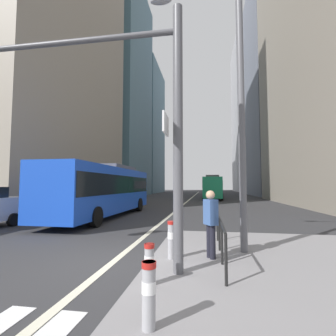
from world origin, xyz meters
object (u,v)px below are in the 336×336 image
object	(u,v)px
traffic_signal_gantry	(83,97)
pedestrian_waiting	(211,220)
street_lamp_post	(240,75)
bollard_right	(149,262)
bollard_left	(149,291)
car_oncoming_mid	(130,194)
city_bus_blue_oncoming	(105,188)
car_receding_near	(216,190)
bollard_back	(171,238)
city_bus_red_receding	(213,186)

from	to	relation	value
traffic_signal_gantry	pedestrian_waiting	size ratio (longest dim) A/B	3.90
street_lamp_post	bollard_right	bearing A→B (deg)	-128.68
street_lamp_post	bollard_right	world-z (taller)	street_lamp_post
traffic_signal_gantry	bollard_right	distance (m)	4.06
bollard_left	pedestrian_waiting	bearing A→B (deg)	75.36
car_oncoming_mid	street_lamp_post	bearing A→B (deg)	-64.40
city_bus_blue_oncoming	car_receding_near	world-z (taller)	city_bus_blue_oncoming
car_oncoming_mid	pedestrian_waiting	size ratio (longest dim) A/B	2.45
pedestrian_waiting	street_lamp_post	bearing A→B (deg)	38.38
bollard_back	pedestrian_waiting	bearing A→B (deg)	11.99
bollard_back	pedestrian_waiting	size ratio (longest dim) A/B	0.55
city_bus_red_receding	traffic_signal_gantry	distance (m)	31.55
city_bus_red_receding	pedestrian_waiting	xyz separation A→B (m)	(-0.75, -30.04, -0.72)
city_bus_red_receding	car_oncoming_mid	size ratio (longest dim) A/B	2.64
car_oncoming_mid	bollard_left	distance (m)	27.43
car_receding_near	bollard_left	bearing A→B (deg)	-92.96
street_lamp_post	car_receding_near	bearing A→B (deg)	89.06
traffic_signal_gantry	street_lamp_post	size ratio (longest dim) A/B	0.85
city_bus_blue_oncoming	street_lamp_post	size ratio (longest dim) A/B	1.44
city_bus_blue_oncoming	pedestrian_waiting	xyz separation A→B (m)	(6.56, -8.39, -0.72)
city_bus_red_receding	street_lamp_post	bearing A→B (deg)	-89.65
bollard_right	bollard_left	bearing A→B (deg)	-76.74
street_lamp_post	bollard_left	distance (m)	6.40
bollard_left	car_receding_near	bearing A→B (deg)	87.04
car_receding_near	bollard_left	size ratio (longest dim) A/B	4.83
city_bus_blue_oncoming	bollard_right	distance (m)	11.68
pedestrian_waiting	bollard_right	bearing A→B (deg)	-121.86
bollard_left	pedestrian_waiting	world-z (taller)	pedestrian_waiting
bollard_left	bollard_right	size ratio (longest dim) A/B	1.13
car_receding_near	bollard_left	world-z (taller)	car_receding_near
bollard_right	pedestrian_waiting	bearing A→B (deg)	58.14
bollard_left	city_bus_blue_oncoming	bearing A→B (deg)	116.03
bollard_right	car_receding_near	bearing A→B (deg)	86.56
city_bus_red_receding	street_lamp_post	world-z (taller)	street_lamp_post
traffic_signal_gantry	city_bus_red_receding	bearing A→B (deg)	83.16
city_bus_blue_oncoming	car_receding_near	xyz separation A→B (m)	(8.22, 37.01, -0.85)
city_bus_blue_oncoming	bollard_left	size ratio (longest dim) A/B	13.37
traffic_signal_gantry	street_lamp_post	bearing A→B (deg)	26.22
pedestrian_waiting	traffic_signal_gantry	bearing A→B (deg)	-158.22
bollard_back	traffic_signal_gantry	bearing A→B (deg)	-153.71
bollard_left	bollard_back	xyz separation A→B (m)	(-0.15, 3.07, 0.04)
car_oncoming_mid	bollard_left	size ratio (longest dim) A/B	4.93
city_bus_blue_oncoming	car_receding_near	bearing A→B (deg)	77.48
city_bus_red_receding	bollard_back	bearing A→B (deg)	-93.32
bollard_back	bollard_right	bearing A→B (deg)	-95.96
car_oncoming_mid	car_receding_near	xyz separation A→B (m)	(11.26, 22.69, -0.00)
city_bus_red_receding	bollard_back	world-z (taller)	city_bus_red_receding
bollard_right	bollard_back	bearing A→B (deg)	84.04
street_lamp_post	city_bus_blue_oncoming	bearing A→B (deg)	134.36
city_bus_blue_oncoming	bollard_back	distance (m)	10.31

